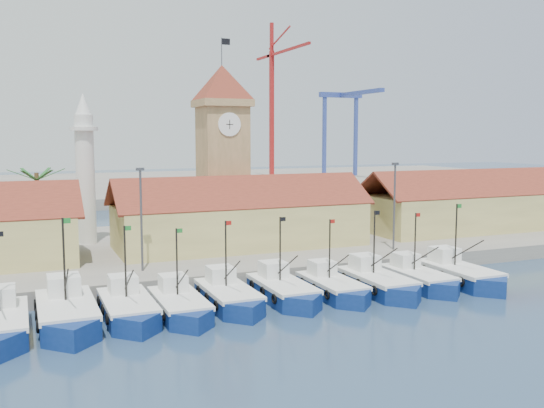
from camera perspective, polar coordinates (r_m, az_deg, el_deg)
name	(u,v)px	position (r m, az deg, el deg)	size (l,w,h in m)	color
ground	(328,308)	(47.67, 5.31, -9.74)	(400.00, 400.00, 0.00)	#1C324C
quay	(229,246)	(69.05, -4.08, -4.01)	(140.00, 32.00, 1.50)	gray
terminal	(116,186)	(152.42, -14.46, 1.64)	(240.00, 80.00, 2.00)	gray
boat_1	(67,316)	(45.07, -18.72, -9.92)	(3.86, 10.57, 8.00)	navy
boat_2	(129,310)	(45.51, -13.35, -9.70)	(3.46, 9.48, 7.17)	navy
boat_3	(180,307)	(45.68, -8.62, -9.58)	(3.30, 9.03, 6.83)	navy
boat_4	(230,298)	(47.61, -4.01, -8.83)	(3.41, 9.34, 7.07)	navy
boat_5	(284,292)	(49.25, 1.17, -8.29)	(3.44, 9.41, 7.12)	navy
boat_6	(334,289)	(50.73, 5.85, -7.93)	(3.25, 8.91, 6.74)	navy
boat_7	(379,284)	(52.45, 10.05, -7.45)	(3.54, 9.70, 7.34)	navy
boat_8	(420,280)	(54.89, 13.74, -6.96)	(3.33, 9.12, 6.90)	navy
boat_9	(461,276)	(57.05, 17.40, -6.49)	(3.66, 10.04, 7.60)	navy
hall_center	(241,223)	(64.79, -2.98, -1.79)	(27.04, 10.13, 7.61)	#D6C875
hall_right	(478,209)	(81.25, 18.79, -0.45)	(31.20, 10.13, 7.61)	#D6C875
clock_tower	(223,147)	(69.81, -4.68, 5.36)	(5.80, 5.80, 22.70)	tan
minaret	(85,168)	(68.79, -17.18, 3.22)	(3.00, 3.00, 16.30)	silver
palm_tree	(38,204)	(66.77, -21.18, -0.02)	(5.60, 5.03, 8.39)	brown
lamp_posts	(274,208)	(57.25, 0.18, -0.36)	(80.70, 0.25, 9.03)	#3F3F44
crane_red_right	(274,93)	(156.63, 0.16, 10.38)	(1.00, 31.90, 39.72)	#A41919
gantry	(346,111)	(169.26, 7.02, 8.70)	(13.00, 22.00, 23.20)	#314397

